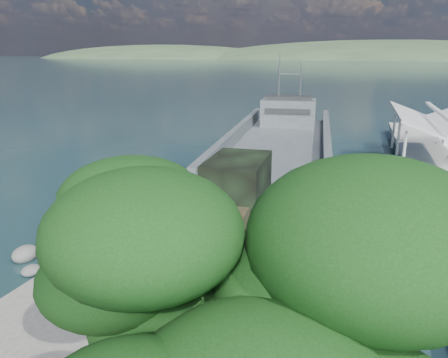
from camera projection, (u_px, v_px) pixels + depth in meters
The scene contains 9 objects.
ground at pixel (174, 275), 19.20m from camera, with size 1400.00×1400.00×0.00m, color #1C3B44.
boat_ramp at pixel (165, 281), 18.21m from camera, with size 10.00×18.00×0.50m, color slate.
shoreline_rocks at pixel (61, 252), 21.38m from camera, with size 3.20×5.60×0.90m, color slate, non-canonical shape.
distant_headlands at pixel (398, 59), 519.72m from camera, with size 1000.00×240.00×48.00m, color #33462C, non-canonical shape.
pier at pixel (435, 162), 32.38m from camera, with size 6.40×44.00×6.10m.
landing_craft at pixel (279, 152), 38.91m from camera, with size 10.86×34.24×10.02m.
military_truck at pixel (229, 211), 19.59m from camera, with size 3.18×9.08×4.17m.
soldier at pixel (143, 263), 17.13m from camera, with size 0.73×0.48×2.00m, color #1F2F1A.
overhang_tree at pixel (237, 282), 6.33m from camera, with size 8.59×7.91×7.80m.
Camera 1 is at (7.08, -15.86, 9.48)m, focal length 35.00 mm.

